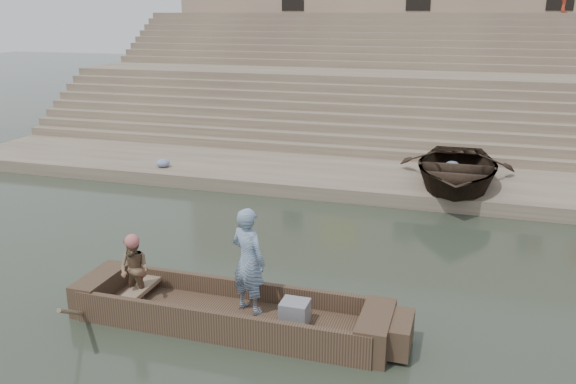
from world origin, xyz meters
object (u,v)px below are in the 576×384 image
at_px(standing_man, 248,261).
at_px(rowing_man, 134,270).
at_px(television, 294,312).
at_px(beached_rowboat, 456,169).
at_px(main_rowboat, 229,319).

relative_size(standing_man, rowing_man, 1.56).
bearing_deg(standing_man, rowing_man, 28.08).
bearing_deg(television, standing_man, 167.25).
height_order(standing_man, beached_rowboat, standing_man).
distance_m(main_rowboat, rowing_man, 1.92).
xyz_separation_m(main_rowboat, beached_rowboat, (3.47, 8.70, 0.79)).
bearing_deg(rowing_man, main_rowboat, 8.41).
relative_size(rowing_man, television, 2.63).
distance_m(standing_man, rowing_man, 2.13).
xyz_separation_m(standing_man, beached_rowboat, (3.16, 8.50, -0.26)).
distance_m(standing_man, television, 1.17).
bearing_deg(rowing_man, television, 7.70).
height_order(main_rowboat, standing_man, standing_man).
xyz_separation_m(main_rowboat, rowing_man, (-1.78, -0.05, 0.71)).
height_order(standing_man, rowing_man, standing_man).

